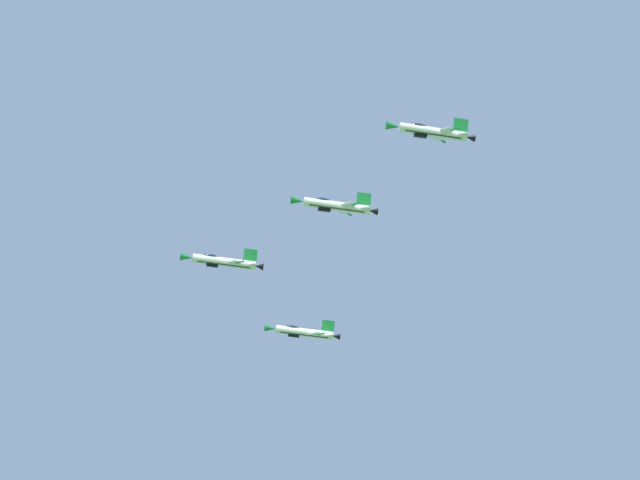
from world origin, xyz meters
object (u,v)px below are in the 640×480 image
Objects in this scene: fighter_jet_lead at (223,262)px; fighter_jet_left_outer at (431,132)px; fighter_jet_right_wing at (303,332)px; fighter_jet_left_wing at (335,206)px.

fighter_jet_left_outer is at bearing -136.35° from fighter_jet_lead.
fighter_jet_lead is 1.00× the size of fighter_jet_left_outer.
fighter_jet_lead is 1.00× the size of fighter_jet_right_wing.
fighter_jet_left_wing is 21.80m from fighter_jet_left_outer.
fighter_jet_left_outer is (36.20, -30.30, 2.79)m from fighter_jet_lead.
fighter_jet_left_outer is (19.78, -51.89, -0.35)m from fighter_jet_right_wing.
fighter_jet_right_wing is (-3.93, 37.42, 4.21)m from fighter_jet_left_wing.
fighter_jet_right_wing reaches higher than fighter_jet_left_wing.
fighter_jet_left_wing is 1.00× the size of fighter_jet_left_outer.
fighter_jet_left_wing is at bearing -134.28° from fighter_jet_lead.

